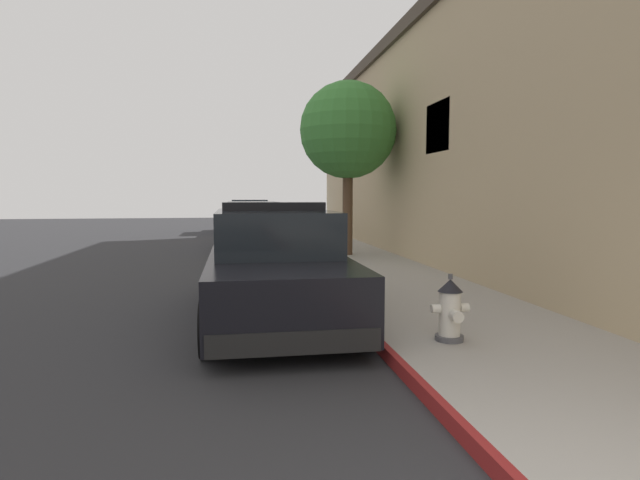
{
  "coord_description": "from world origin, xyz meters",
  "views": [
    {
      "loc": [
        -1.66,
        -1.63,
        1.79
      ],
      "look_at": [
        -0.18,
        7.25,
        1.0
      ],
      "focal_mm": 28.99,
      "sensor_mm": 36.0,
      "label": 1
    }
  ],
  "objects_px": {
    "parked_car_silver_ahead": "(253,226)",
    "street_tree": "(348,131)",
    "parked_car_dark_far": "(249,217)",
    "fire_hydrant": "(450,310)",
    "police_cruiser": "(275,267)"
  },
  "relations": [
    {
      "from": "police_cruiser",
      "to": "parked_car_dark_far",
      "type": "bearing_deg",
      "value": 89.48
    },
    {
      "from": "police_cruiser",
      "to": "parked_car_dark_far",
      "type": "relative_size",
      "value": 1.0
    },
    {
      "from": "parked_car_silver_ahead",
      "to": "fire_hydrant",
      "type": "xyz_separation_m",
      "value": [
        1.76,
        -12.23,
        -0.25
      ]
    },
    {
      "from": "police_cruiser",
      "to": "street_tree",
      "type": "height_order",
      "value": "street_tree"
    },
    {
      "from": "fire_hydrant",
      "to": "police_cruiser",
      "type": "bearing_deg",
      "value": 131.92
    },
    {
      "from": "fire_hydrant",
      "to": "street_tree",
      "type": "xyz_separation_m",
      "value": [
        0.7,
        8.49,
        3.03
      ]
    },
    {
      "from": "parked_car_silver_ahead",
      "to": "street_tree",
      "type": "relative_size",
      "value": 1.03
    },
    {
      "from": "fire_hydrant",
      "to": "parked_car_silver_ahead",
      "type": "bearing_deg",
      "value": 98.2
    },
    {
      "from": "street_tree",
      "to": "police_cruiser",
      "type": "bearing_deg",
      "value": -111.22
    },
    {
      "from": "fire_hydrant",
      "to": "street_tree",
      "type": "relative_size",
      "value": 0.16
    },
    {
      "from": "parked_car_dark_far",
      "to": "fire_hydrant",
      "type": "height_order",
      "value": "parked_car_dark_far"
    },
    {
      "from": "police_cruiser",
      "to": "parked_car_dark_far",
      "type": "xyz_separation_m",
      "value": [
        0.16,
        17.66,
        -0.0
      ]
    },
    {
      "from": "police_cruiser",
      "to": "parked_car_silver_ahead",
      "type": "xyz_separation_m",
      "value": [
        0.05,
        10.21,
        -0.0
      ]
    },
    {
      "from": "street_tree",
      "to": "parked_car_dark_far",
      "type": "bearing_deg",
      "value": 101.88
    },
    {
      "from": "parked_car_silver_ahead",
      "to": "parked_car_dark_far",
      "type": "height_order",
      "value": "same"
    }
  ]
}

